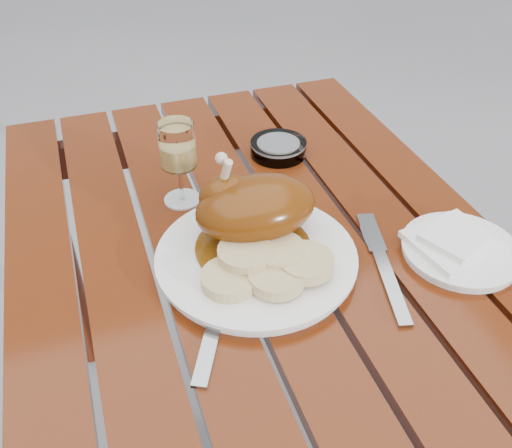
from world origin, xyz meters
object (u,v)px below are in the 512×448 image
at_px(wine_glass, 179,164).
at_px(side_plate, 460,251).
at_px(dinner_plate, 256,258).
at_px(table, 263,396).
at_px(ashtray, 278,148).

distance_m(wine_glass, side_plate, 0.49).
bearing_deg(dinner_plate, table, 26.83).
relative_size(dinner_plate, side_plate, 1.68).
bearing_deg(table, dinner_plate, -153.17).
bearing_deg(dinner_plate, wine_glass, 109.38).
height_order(dinner_plate, side_plate, dinner_plate).
height_order(table, dinner_plate, dinner_plate).
bearing_deg(dinner_plate, side_plate, -14.99).
height_order(table, side_plate, side_plate).
distance_m(dinner_plate, wine_glass, 0.23).
bearing_deg(side_plate, wine_glass, 143.38).
relative_size(side_plate, ashtray, 1.65).
bearing_deg(wine_glass, ashtray, 23.33).
relative_size(table, side_plate, 6.33).
distance_m(table, wine_glass, 0.50).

